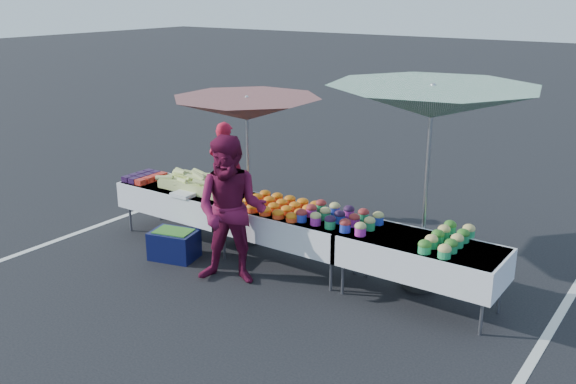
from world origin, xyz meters
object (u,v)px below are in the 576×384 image
Objects in this scene: storage_bin at (174,244)px; customer at (231,211)px; table_left at (184,198)px; table_right at (421,256)px; umbrella_left at (247,110)px; table_center at (288,223)px; umbrella_right at (432,103)px; vendor at (225,167)px.

customer is at bearing -19.35° from storage_bin.
storage_bin is (0.42, -0.65, -0.38)m from table_left.
umbrella_left is at bearing 171.71° from table_right.
table_right is at bearing -2.53° from storage_bin.
umbrella_right reaches higher than table_center.
customer is at bearing 117.52° from vendor.
table_center is 2.75× the size of storage_bin.
table_center is 1.57m from storage_bin.
customer reaches higher than storage_bin.
table_left is at bearing 129.83° from customer.
umbrella_left reaches higher than storage_bin.
umbrella_right is (3.67, -0.75, 1.48)m from vendor.
customer reaches higher than table_right.
table_left is 0.71× the size of umbrella_left.
umbrella_left is (1.09, -0.79, 1.14)m from vendor.
umbrella_left is 0.94× the size of umbrella_right.
customer is 2.68× the size of storage_bin.
customer is 0.66× the size of umbrella_right.
vendor is 2.16× the size of storage_bin.
umbrella_left is 2.60m from umbrella_right.
table_right is 3.06m from umbrella_left.
vendor is (-3.83, 1.19, 0.15)m from table_right.
table_center is (1.80, 0.00, 0.00)m from table_left.
table_left and table_center have the same top height.
vendor is at bearing 95.45° from storage_bin.
customer is (-0.30, -0.75, 0.32)m from table_center.
table_left is at bearing 86.76° from vendor.
storage_bin is (-1.38, -0.65, -0.38)m from table_center.
storage_bin is at bearing 95.18° from vendor.
table_left is at bearing 180.00° from table_center.
table_right reaches higher than storage_bin.
storage_bin is at bearing -160.24° from umbrella_right.
storage_bin is (-1.08, 0.10, -0.71)m from customer.
table_right is 0.67× the size of umbrella_right.
umbrella_left is 2.02m from storage_bin.
vendor is at bearing 108.21° from customer.
umbrella_left reaches higher than table_right.
umbrella_left is at bearing 53.40° from storage_bin.
table_center is at bearing 135.37° from vendor.
umbrella_left is at bearing 129.74° from vendor.
umbrella_right is at bearing 0.74° from umbrella_left.
vendor is 0.56× the size of umbrella_left.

